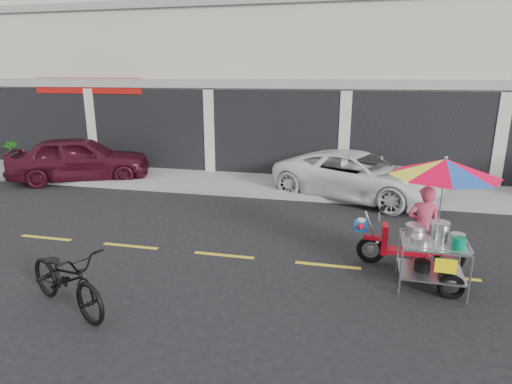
% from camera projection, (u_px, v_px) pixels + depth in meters
% --- Properties ---
extents(ground, '(90.00, 90.00, 0.00)m').
position_uv_depth(ground, '(328.00, 266.00, 7.87)').
color(ground, black).
extents(sidewalk, '(45.00, 3.00, 0.15)m').
position_uv_depth(sidewalk, '(341.00, 187.00, 13.01)').
color(sidewalk, gray).
rests_on(sidewalk, ground).
extents(shophouse_block, '(36.00, 8.11, 10.40)m').
position_uv_depth(shophouse_block, '(428.00, 51.00, 16.05)').
color(shophouse_block, beige).
rests_on(shophouse_block, ground).
extents(centerline, '(42.00, 0.10, 0.01)m').
position_uv_depth(centerline, '(328.00, 265.00, 7.87)').
color(centerline, gold).
rests_on(centerline, ground).
extents(maroon_sedan, '(4.67, 3.37, 1.48)m').
position_uv_depth(maroon_sedan, '(81.00, 159.00, 13.92)').
color(maroon_sedan, '#3E0D1A').
rests_on(maroon_sedan, ground).
extents(white_pickup, '(5.15, 3.80, 1.30)m').
position_uv_depth(white_pickup, '(357.00, 175.00, 12.00)').
color(white_pickup, white).
rests_on(white_pickup, ground).
extents(plant_short, '(0.65, 0.65, 0.88)m').
position_uv_depth(plant_short, '(11.00, 153.00, 15.74)').
color(plant_short, '#11410B').
rests_on(plant_short, sidewalk).
extents(near_bicycle, '(2.02, 1.43, 1.01)m').
position_uv_depth(near_bicycle, '(66.00, 278.00, 6.29)').
color(near_bicycle, black).
rests_on(near_bicycle, ground).
extents(food_vendor_rig, '(2.17, 1.78, 2.20)m').
position_uv_depth(food_vendor_rig, '(434.00, 202.00, 7.00)').
color(food_vendor_rig, black).
rests_on(food_vendor_rig, ground).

